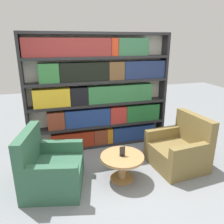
% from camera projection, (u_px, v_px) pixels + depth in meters
% --- Properties ---
extents(ground_plane, '(14.00, 14.00, 0.00)m').
position_uv_depth(ground_plane, '(121.00, 184.00, 3.38)').
color(ground_plane, gray).
extents(bookshelf, '(2.82, 0.30, 2.27)m').
position_uv_depth(bookshelf, '(100.00, 93.00, 4.33)').
color(bookshelf, silver).
rests_on(bookshelf, ground_plane).
extents(armchair_left, '(0.99, 1.03, 0.91)m').
position_uv_depth(armchair_left, '(50.00, 169.00, 3.23)').
color(armchair_left, '#336047').
rests_on(armchair_left, ground_plane).
extents(armchair_right, '(0.88, 0.94, 0.91)m').
position_uv_depth(armchair_right, '(179.00, 150.00, 3.80)').
color(armchair_right, olive).
rests_on(armchair_right, ground_plane).
extents(coffee_table, '(0.68, 0.68, 0.41)m').
position_uv_depth(coffee_table, '(122.00, 162.00, 3.41)').
color(coffee_table, '#AD7F4C').
rests_on(coffee_table, ground_plane).
extents(table_sign, '(0.09, 0.06, 0.16)m').
position_uv_depth(table_sign, '(122.00, 152.00, 3.36)').
color(table_sign, black).
rests_on(table_sign, coffee_table).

